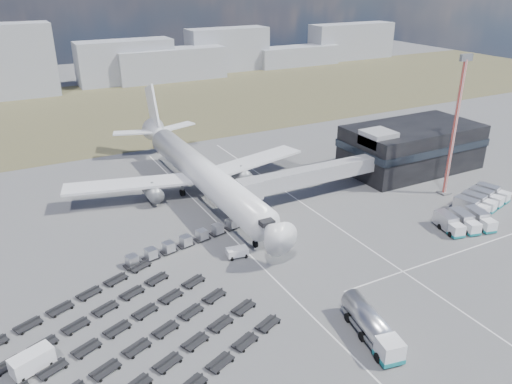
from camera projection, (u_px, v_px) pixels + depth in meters
name	position (u px, v px, depth m)	size (l,w,h in m)	color
ground	(284.00, 273.00, 74.16)	(420.00, 420.00, 0.00)	#565659
grass_strip	(110.00, 110.00, 162.89)	(420.00, 90.00, 0.01)	#49492C
lane_markings	(326.00, 249.00, 80.81)	(47.12, 110.00, 0.01)	silver
terminal	(411.00, 146.00, 112.05)	(30.40, 16.40, 11.00)	black
jet_bridge	(300.00, 178.00, 95.49)	(30.30, 3.80, 7.05)	#939399
airliner	(199.00, 171.00, 98.15)	(51.59, 64.53, 17.62)	white
skyline	(61.00, 63.00, 189.32)	(320.97, 25.88, 25.28)	#9497A1
fuel_tanker	(372.00, 326.00, 60.40)	(4.83, 11.37, 3.57)	white
pushback_tug	(237.00, 253.00, 78.24)	(3.31, 1.86, 1.49)	white
utility_van	(32.00, 362.00, 55.56)	(4.59, 2.08, 2.43)	white
catering_truck	(218.00, 176.00, 105.70)	(4.36, 6.63, 2.82)	white
service_trucks_near	(465.00, 221.00, 86.66)	(9.72, 8.14, 2.60)	white
service_trucks_far	(482.00, 200.00, 95.06)	(12.63, 9.03, 2.53)	white
uld_row	(194.00, 238.00, 82.05)	(24.71, 6.61, 1.68)	black
baggage_dollies	(111.00, 351.00, 58.43)	(40.29, 35.86, 0.80)	black
floodlight_mast	(455.00, 127.00, 95.56)	(2.61, 2.13, 27.59)	red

